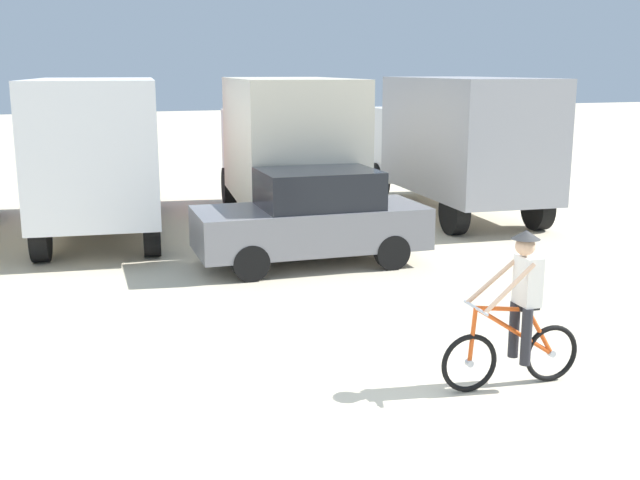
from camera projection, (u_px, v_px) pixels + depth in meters
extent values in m
plane|color=beige|center=(402.00, 406.00, 8.32)|extent=(120.00, 120.00, 0.00)
cube|color=white|center=(97.00, 146.00, 15.94)|extent=(3.16, 5.50, 2.70)
cube|color=#B21E1E|center=(105.00, 153.00, 19.29)|extent=(2.40, 1.81, 2.00)
cube|color=black|center=(106.00, 136.00, 19.88)|extent=(2.01, 0.38, 0.80)
cylinder|color=black|center=(65.00, 194.00, 19.19)|extent=(0.47, 1.04, 1.00)
cylinder|color=black|center=(149.00, 191.00, 19.63)|extent=(0.47, 1.04, 1.00)
cylinder|color=black|center=(40.00, 235.00, 14.44)|extent=(0.47, 1.04, 1.00)
cylinder|color=black|center=(152.00, 231.00, 14.88)|extent=(0.47, 1.04, 1.00)
cube|color=beige|center=(289.00, 140.00, 17.20)|extent=(3.16, 5.50, 2.70)
cube|color=silver|center=(266.00, 148.00, 20.55)|extent=(2.40, 1.81, 2.00)
cube|color=black|center=(262.00, 132.00, 21.14)|extent=(2.01, 0.38, 0.80)
cylinder|color=black|center=(229.00, 187.00, 20.45)|extent=(0.47, 1.04, 1.00)
cylinder|color=black|center=(304.00, 184.00, 20.89)|extent=(0.47, 1.04, 1.00)
cylinder|color=black|center=(256.00, 222.00, 15.70)|extent=(0.47, 1.04, 1.00)
cylinder|color=black|center=(352.00, 218.00, 16.14)|extent=(0.47, 1.04, 1.00)
cube|color=#9E9EA3|center=(466.00, 136.00, 18.33)|extent=(2.97, 5.44, 2.70)
cube|color=silver|center=(412.00, 144.00, 21.65)|extent=(2.35, 1.74, 2.00)
cube|color=black|center=(404.00, 129.00, 22.23)|extent=(2.02, 0.31, 0.80)
cylinder|color=black|center=(379.00, 181.00, 21.51)|extent=(0.43, 1.03, 1.00)
cylinder|color=black|center=(446.00, 178.00, 22.03)|extent=(0.43, 1.03, 1.00)
cylinder|color=black|center=(454.00, 212.00, 16.81)|extent=(0.43, 1.03, 1.00)
cylinder|color=black|center=(538.00, 208.00, 17.32)|extent=(0.43, 1.03, 1.00)
cube|color=slate|center=(310.00, 227.00, 14.17)|extent=(4.31, 2.03, 0.76)
cube|color=black|center=(318.00, 188.00, 14.06)|extent=(2.20, 1.73, 0.68)
cylinder|color=black|center=(251.00, 263.00, 13.14)|extent=(0.65, 0.26, 0.64)
cylinder|color=black|center=(233.00, 243.00, 14.60)|extent=(0.65, 0.26, 0.64)
cylinder|color=black|center=(392.00, 252.00, 13.92)|extent=(0.65, 0.26, 0.64)
cylinder|color=black|center=(361.00, 235.00, 15.37)|extent=(0.65, 0.26, 0.64)
torus|color=black|center=(469.00, 363.00, 8.61)|extent=(0.68, 0.11, 0.68)
cylinder|color=silver|center=(469.00, 363.00, 8.61)|extent=(0.09, 0.09, 0.08)
torus|color=black|center=(551.00, 353.00, 8.91)|extent=(0.68, 0.11, 0.68)
cylinder|color=silver|center=(551.00, 353.00, 8.91)|extent=(0.09, 0.09, 0.08)
cylinder|color=#E05119|center=(514.00, 331.00, 8.69)|extent=(1.03, 0.13, 0.68)
cylinder|color=#E05119|center=(502.00, 309.00, 8.59)|extent=(0.66, 0.10, 0.13)
cylinder|color=#E05119|center=(540.00, 332.00, 8.80)|extent=(0.39, 0.08, 0.59)
cylinder|color=#E05119|center=(473.00, 336.00, 8.55)|extent=(0.10, 0.06, 0.64)
cylinder|color=silver|center=(476.00, 308.00, 8.48)|extent=(0.08, 0.52, 0.04)
cube|color=black|center=(528.00, 307.00, 8.68)|extent=(0.25, 0.14, 0.06)
cube|color=silver|center=(528.00, 281.00, 8.61)|extent=(0.22, 0.33, 0.56)
sphere|color=tan|center=(525.00, 246.00, 8.50)|extent=(0.22, 0.22, 0.22)
cone|color=#333333|center=(526.00, 235.00, 8.48)|extent=(0.32, 0.32, 0.10)
cylinder|color=#26262B|center=(526.00, 337.00, 8.60)|extent=(0.12, 0.12, 0.66)
cylinder|color=#26262B|center=(514.00, 329.00, 8.84)|extent=(0.12, 0.12, 0.66)
cylinder|color=tan|center=(509.00, 289.00, 8.35)|extent=(0.63, 0.06, 0.53)
cylinder|color=tan|center=(493.00, 280.00, 8.68)|extent=(0.63, 0.14, 0.53)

